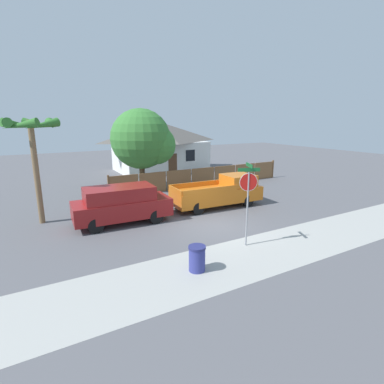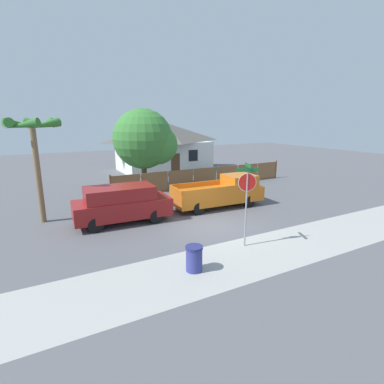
{
  "view_description": "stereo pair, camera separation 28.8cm",
  "coord_description": "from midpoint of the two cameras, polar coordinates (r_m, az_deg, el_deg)",
  "views": [
    {
      "loc": [
        -7.96,
        -11.87,
        5.24
      ],
      "look_at": [
        -0.62,
        1.05,
        1.6
      ],
      "focal_mm": 28.0,
      "sensor_mm": 36.0,
      "label": 1
    },
    {
      "loc": [
        -7.71,
        -12.01,
        5.24
      ],
      "look_at": [
        -0.62,
        1.05,
        1.6
      ],
      "focal_mm": 28.0,
      "sensor_mm": 36.0,
      "label": 2
    }
  ],
  "objects": [
    {
      "name": "red_suv",
      "position": [
        15.71,
        -13.78,
        -2.19
      ],
      "size": [
        4.95,
        2.19,
        1.92
      ],
      "rotation": [
        0.0,
        0.0,
        -0.05
      ],
      "color": "maroon",
      "rests_on": "ground"
    },
    {
      "name": "palm_tree",
      "position": [
        16.7,
        -28.71,
        9.72
      ],
      "size": [
        2.62,
        2.82,
        5.3
      ],
      "color": "brown",
      "rests_on": "ground"
    },
    {
      "name": "ground_plane",
      "position": [
        15.22,
        3.48,
        -6.41
      ],
      "size": [
        80.0,
        80.0,
        0.0
      ],
      "primitive_type": "plane",
      "color": "#56565B"
    },
    {
      "name": "oak_tree",
      "position": [
        22.61,
        -9.46,
        9.69
      ],
      "size": [
        4.62,
        4.4,
        6.0
      ],
      "color": "brown",
      "rests_on": "ground"
    },
    {
      "name": "house",
      "position": [
        31.39,
        -6.33,
        8.78
      ],
      "size": [
        9.34,
        6.18,
        4.93
      ],
      "color": "white",
      "rests_on": "ground"
    },
    {
      "name": "wooden_fence",
      "position": [
        23.76,
        1.77,
        2.86
      ],
      "size": [
        15.04,
        0.12,
        1.59
      ],
      "color": "brown",
      "rests_on": "ground"
    },
    {
      "name": "sidewalk_strip",
      "position": [
        12.59,
        12.6,
        -11.18
      ],
      "size": [
        36.0,
        3.2,
        0.01
      ],
      "color": "#A3A39E",
      "rests_on": "ground"
    },
    {
      "name": "stop_sign",
      "position": [
        12.37,
        9.98,
        0.27
      ],
      "size": [
        0.84,
        0.76,
        3.51
      ],
      "rotation": [
        0.0,
        0.0,
        -0.4
      ],
      "color": "gray",
      "rests_on": "ground"
    },
    {
      "name": "trash_bin",
      "position": [
        10.77,
        0.17,
        -12.53
      ],
      "size": [
        0.62,
        0.62,
        0.93
      ],
      "color": "navy",
      "rests_on": "ground"
    },
    {
      "name": "orange_pickup",
      "position": [
        18.28,
        5.01,
        -0.03
      ],
      "size": [
        5.65,
        2.16,
        1.88
      ],
      "rotation": [
        0.0,
        0.0,
        -0.05
      ],
      "color": "orange",
      "rests_on": "ground"
    }
  ]
}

